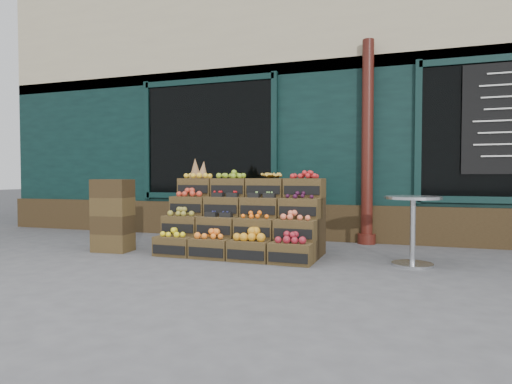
% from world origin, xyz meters
% --- Properties ---
extents(ground, '(60.00, 60.00, 0.00)m').
position_xyz_m(ground, '(0.00, 0.00, 0.00)').
color(ground, '#47474A').
rests_on(ground, ground).
extents(shop_facade, '(12.00, 6.24, 4.80)m').
position_xyz_m(shop_facade, '(0.00, 5.11, 2.40)').
color(shop_facade, black).
rests_on(shop_facade, ground).
extents(crate_display, '(2.17, 1.10, 1.34)m').
position_xyz_m(crate_display, '(-0.36, 0.62, 0.41)').
color(crate_display, '#42321A').
rests_on(crate_display, ground).
extents(spare_crates, '(0.54, 0.39, 1.02)m').
position_xyz_m(spare_crates, '(-2.18, 0.20, 0.51)').
color(spare_crates, '#42321A').
rests_on(spare_crates, ground).
extents(bistro_table, '(0.66, 0.66, 0.83)m').
position_xyz_m(bistro_table, '(1.83, 0.48, 0.52)').
color(bistro_table, '#B0B3B7').
rests_on(bistro_table, ground).
extents(shopkeeper, '(0.83, 0.71, 1.92)m').
position_xyz_m(shopkeeper, '(-1.36, 2.73, 0.96)').
color(shopkeeper, '#17521B').
rests_on(shopkeeper, ground).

